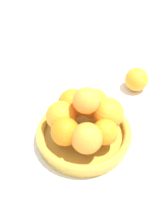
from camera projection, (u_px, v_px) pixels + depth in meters
ground_plane at (84, 140)px, 0.85m from camera, size 4.00×4.00×0.00m
fruit_bowl at (84, 134)px, 0.83m from camera, size 0.25×0.25×0.04m
orange_pile at (85, 116)px, 0.79m from camera, size 0.20×0.19×0.13m
stray_orange at (137, 79)px, 0.97m from camera, size 0.07×0.07×0.07m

